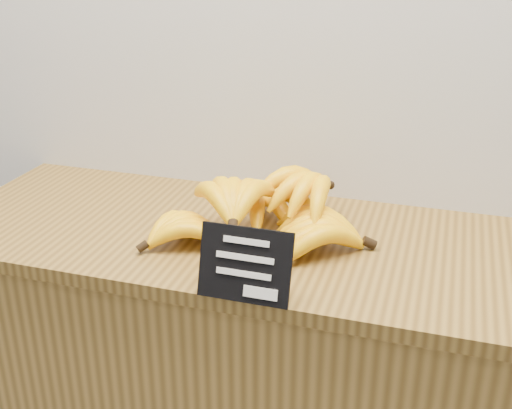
# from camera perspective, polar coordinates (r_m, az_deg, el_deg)

# --- Properties ---
(counter_top) EXTENTS (1.43, 0.54, 0.03)m
(counter_top) POSITION_cam_1_polar(r_m,az_deg,el_deg) (1.38, 0.61, -3.21)
(counter_top) COLOR olive
(counter_top) RESTS_ON counter
(chalkboard_sign) EXTENTS (0.17, 0.05, 0.13)m
(chalkboard_sign) POSITION_cam_1_polar(r_m,az_deg,el_deg) (1.12, -1.00, -5.40)
(chalkboard_sign) COLOR black
(chalkboard_sign) RESTS_ON counter_top
(banana_pile) EXTENTS (0.49, 0.36, 0.13)m
(banana_pile) POSITION_cam_1_polar(r_m,az_deg,el_deg) (1.34, 1.13, -0.53)
(banana_pile) COLOR yellow
(banana_pile) RESTS_ON counter_top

